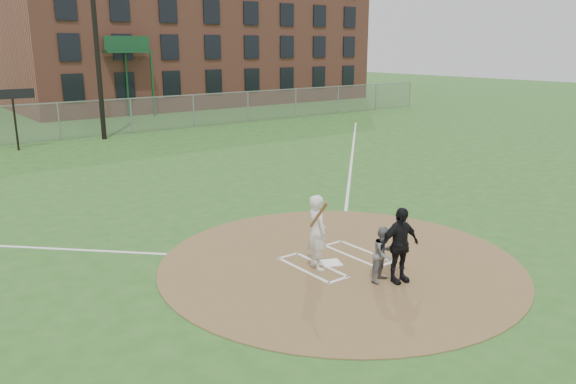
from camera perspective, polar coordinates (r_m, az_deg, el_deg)
ground at (r=13.28m, az=5.30°, el=-7.18°), size 140.00×140.00×0.00m
dirt_circle at (r=13.28m, az=5.30°, el=-7.14°), size 8.40×8.40×0.02m
home_plate at (r=13.16m, az=4.40°, el=-7.20°), size 0.58×0.58×0.03m
foul_line_first at (r=25.53m, az=6.50°, el=3.47°), size 17.04×17.04×0.01m
catcher at (r=12.18m, az=9.69°, el=-6.24°), size 0.68×0.58×1.21m
umpire at (r=12.13m, az=11.26°, el=-5.31°), size 1.02×0.56×1.65m
batters_boxes at (r=13.37m, az=4.86°, el=-6.90°), size 2.08×1.88×0.01m
batter_at_plate at (r=12.58m, az=2.97°, el=-4.09°), size 0.62×1.05×1.78m
outfield_fence at (r=32.36m, az=-22.24°, el=6.66°), size 56.08×0.08×2.03m
brick_warehouse at (r=53.00m, az=-10.45°, el=17.24°), size 30.00×17.17×15.00m
light_pole at (r=31.80m, az=-19.13°, el=16.94°), size 1.20×0.30×12.22m
scoreboard_sign at (r=29.90m, az=-26.18°, el=8.32°), size 2.00×0.10×2.93m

